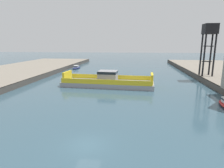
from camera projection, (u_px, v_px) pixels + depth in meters
name	position (u px, v px, depth m)	size (l,w,h in m)	color
ground_plane	(87.00, 145.00, 19.07)	(400.00, 400.00, 0.00)	#385666
chain_ferry	(108.00, 82.00, 45.34)	(22.04, 7.96, 3.73)	#939399
moored_boat_mid_left	(76.00, 67.00, 77.58)	(2.39, 7.19, 1.30)	navy
crane_tower	(210.00, 35.00, 50.14)	(3.32, 3.32, 13.83)	black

